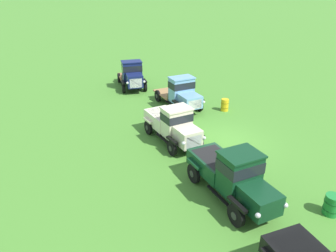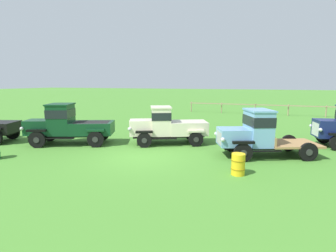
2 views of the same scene
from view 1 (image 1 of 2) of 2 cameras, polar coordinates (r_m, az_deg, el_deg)
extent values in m
plane|color=#47842D|center=(19.03, 10.25, -2.64)|extent=(240.00, 240.00, 0.00)
cube|color=black|center=(11.90, 24.43, -18.30)|extent=(1.01, 0.49, 0.12)
cylinder|color=black|center=(13.93, 17.49, -12.63)|extent=(0.91, 0.50, 0.91)
cylinder|color=#2D2D2D|center=(13.99, 17.81, -12.49)|extent=(0.31, 0.15, 0.32)
cylinder|color=black|center=(12.99, 11.77, -14.98)|extent=(0.91, 0.50, 0.91)
cylinder|color=#2D2D2D|center=(12.94, 11.39, -15.12)|extent=(0.31, 0.15, 0.32)
cylinder|color=black|center=(15.89, 9.82, -6.66)|extent=(0.91, 0.50, 0.91)
cylinder|color=#2D2D2D|center=(15.94, 10.12, -6.56)|extent=(0.31, 0.15, 0.32)
cylinder|color=black|center=(15.08, 4.49, -8.22)|extent=(0.91, 0.50, 0.91)
cylinder|color=#2D2D2D|center=(15.03, 4.15, -8.31)|extent=(0.31, 0.15, 0.32)
cube|color=black|center=(14.33, 10.81, -10.21)|extent=(4.53, 2.56, 0.12)
cube|color=#0F381E|center=(12.98, 15.61, -12.32)|extent=(1.74, 1.62, 0.84)
cube|color=silver|center=(12.64, 17.58, -14.01)|extent=(0.41, 0.89, 0.63)
sphere|color=silver|center=(12.98, 19.77, -12.86)|extent=(0.20, 0.20, 0.20)
sphere|color=silver|center=(12.23, 15.39, -14.80)|extent=(0.20, 0.20, 0.20)
cube|color=black|center=(13.63, 17.76, -10.93)|extent=(1.04, 0.58, 0.12)
cube|color=black|center=(12.68, 11.97, -13.22)|extent=(1.04, 0.58, 0.12)
cube|color=#0F381E|center=(13.52, 12.30, -8.08)|extent=(1.64, 1.82, 1.69)
cube|color=black|center=(13.32, 12.45, -6.71)|extent=(1.70, 1.87, 0.47)
cube|color=#0F381E|center=(13.07, 12.65, -4.83)|extent=(1.78, 1.93, 0.08)
cube|color=black|center=(14.56, 14.33, -10.05)|extent=(1.56, 0.75, 0.05)
cube|color=black|center=(13.69, 8.82, -12.01)|extent=(1.56, 0.75, 0.05)
cube|color=#0F381E|center=(14.96, 8.06, -6.47)|extent=(2.76, 2.33, 0.70)
cube|color=black|center=(14.80, 8.13, -5.41)|extent=(2.32, 1.97, 0.06)
cube|color=#0F381E|center=(15.63, 9.95, -5.08)|extent=(1.00, 0.56, 0.12)
cube|color=#0F381E|center=(14.81, 4.55, -6.58)|extent=(1.00, 0.56, 0.12)
cylinder|color=black|center=(17.93, 5.30, -2.65)|extent=(0.82, 0.50, 0.82)
cylinder|color=#2D2D2D|center=(17.98, 5.57, -2.57)|extent=(0.27, 0.15, 0.29)
cylinder|color=black|center=(17.16, 0.70, -3.87)|extent=(0.82, 0.50, 0.82)
cylinder|color=#2D2D2D|center=(17.12, 0.41, -3.95)|extent=(0.27, 0.15, 0.29)
cylinder|color=black|center=(20.13, 0.79, 0.68)|extent=(0.82, 0.50, 0.82)
cylinder|color=#2D2D2D|center=(20.18, 1.04, 0.74)|extent=(0.27, 0.15, 0.29)
cylinder|color=black|center=(19.45, -3.44, -0.27)|extent=(0.82, 0.50, 0.82)
cylinder|color=#2D2D2D|center=(19.41, -3.71, -0.33)|extent=(0.27, 0.15, 0.29)
cube|color=black|center=(18.57, 0.81, -1.24)|extent=(4.10, 2.53, 0.12)
cube|color=beige|center=(17.12, 3.43, -1.80)|extent=(1.63, 1.58, 0.88)
cube|color=silver|center=(16.69, 4.51, -2.75)|extent=(0.43, 0.85, 0.66)
sphere|color=silver|center=(16.96, 6.29, -2.09)|extent=(0.20, 0.20, 0.20)
sphere|color=silver|center=(16.36, 2.71, -3.04)|extent=(0.20, 0.20, 0.20)
cube|color=black|center=(17.72, 5.36, -1.32)|extent=(0.95, 0.58, 0.12)
cube|color=black|center=(16.94, 0.71, -2.50)|extent=(0.95, 0.58, 0.12)
cube|color=beige|center=(17.87, 1.51, 0.64)|extent=(1.56, 1.75, 1.56)
cube|color=black|center=(17.73, 1.52, 1.67)|extent=(1.61, 1.80, 0.44)
cube|color=beige|center=(17.55, 1.54, 3.08)|extent=(1.68, 1.86, 0.08)
cube|color=black|center=(18.69, 3.46, -1.16)|extent=(1.39, 0.74, 0.05)
cube|color=black|center=(17.97, -0.92, -2.24)|extent=(1.39, 0.74, 0.05)
cube|color=beige|center=(19.31, -0.86, 1.26)|extent=(2.57, 2.27, 0.76)
cube|color=black|center=(19.17, -0.87, 2.22)|extent=(2.17, 1.92, 0.06)
cube|color=beige|center=(19.95, 0.80, 1.89)|extent=(0.91, 0.56, 0.12)
cube|color=beige|center=(19.26, -3.47, 0.97)|extent=(0.91, 0.56, 0.12)
cylinder|color=black|center=(22.84, 5.48, 3.63)|extent=(0.85, 0.46, 0.86)
cylinder|color=#2D2D2D|center=(22.88, 5.67, 3.66)|extent=(0.29, 0.14, 0.30)
cylinder|color=black|center=(22.00, 1.48, 2.89)|extent=(0.85, 0.46, 0.86)
cylinder|color=#2D2D2D|center=(21.97, 1.27, 2.86)|extent=(0.29, 0.14, 0.30)
cylinder|color=black|center=(25.29, 1.91, 5.87)|extent=(0.85, 0.46, 0.86)
cylinder|color=#2D2D2D|center=(25.33, 2.09, 5.90)|extent=(0.29, 0.14, 0.30)
cylinder|color=black|center=(24.54, -1.81, 5.27)|extent=(0.85, 0.46, 0.86)
cylinder|color=#2D2D2D|center=(24.51, -1.99, 5.23)|extent=(0.29, 0.14, 0.30)
cube|color=black|center=(23.58, 1.75, 4.64)|extent=(4.42, 2.58, 0.12)
cube|color=#70A3D1|center=(22.04, 3.82, 4.42)|extent=(1.77, 1.69, 0.82)
cube|color=silver|center=(21.52, 4.70, 3.76)|extent=(0.43, 0.94, 0.61)
sphere|color=silver|center=(21.83, 6.24, 4.17)|extent=(0.20, 0.20, 0.20)
sphere|color=silver|center=(21.17, 3.15, 3.62)|extent=(0.20, 0.20, 0.20)
cube|color=black|center=(22.67, 5.53, 4.76)|extent=(0.99, 0.56, 0.12)
cube|color=black|center=(21.83, 1.49, 4.06)|extent=(0.99, 0.56, 0.12)
cube|color=#70A3D1|center=(22.88, 2.36, 6.34)|extent=(1.52, 1.84, 1.65)
cube|color=black|center=(22.76, 2.38, 7.22)|extent=(1.57, 1.89, 0.46)
cube|color=#70A3D1|center=(22.62, 2.40, 8.41)|extent=(1.63, 1.94, 0.08)
cube|color=black|center=(23.67, 4.09, 4.62)|extent=(1.33, 0.66, 0.05)
cube|color=black|center=(22.88, 0.26, 3.95)|extent=(1.33, 0.66, 0.05)
cube|color=#9E7547|center=(24.54, 0.45, 5.75)|extent=(2.90, 2.60, 0.10)
cube|color=#9E7547|center=(23.50, 1.72, 5.45)|extent=(0.73, 1.61, 0.44)
cylinder|color=black|center=(26.84, -4.02, 6.92)|extent=(0.85, 0.35, 0.82)
cylinder|color=#2D2D2D|center=(26.86, -3.78, 6.94)|extent=(0.29, 0.08, 0.29)
cylinder|color=black|center=(26.59, -7.75, 6.58)|extent=(0.85, 0.35, 0.82)
cylinder|color=#2D2D2D|center=(26.58, -7.99, 6.55)|extent=(0.29, 0.08, 0.29)
cylinder|color=black|center=(29.58, -5.13, 8.60)|extent=(0.85, 0.35, 0.82)
cylinder|color=#2D2D2D|center=(29.60, -4.91, 8.61)|extent=(0.29, 0.08, 0.29)
cylinder|color=black|center=(29.35, -8.53, 8.29)|extent=(0.85, 0.35, 0.82)
cylinder|color=#2D2D2D|center=(29.34, -8.75, 8.27)|extent=(0.29, 0.08, 0.29)
cube|color=black|center=(28.02, -6.37, 7.78)|extent=(4.28, 1.75, 0.12)
cube|color=#141E51|center=(26.33, -5.86, 7.92)|extent=(1.51, 1.45, 0.96)
cube|color=silver|center=(25.76, -5.63, 7.43)|extent=(0.24, 0.96, 0.72)
sphere|color=silver|center=(25.84, -4.18, 7.70)|extent=(0.20, 0.20, 0.20)
sphere|color=silver|center=(25.64, -7.09, 7.44)|extent=(0.20, 0.20, 0.20)
cube|color=black|center=(26.70, -4.05, 7.87)|extent=(0.97, 0.38, 0.12)
cube|color=black|center=(26.45, -7.80, 7.53)|extent=(0.97, 0.38, 0.12)
cube|color=#141E51|center=(27.33, -6.30, 9.30)|extent=(1.28, 1.71, 1.68)
cube|color=black|center=(27.23, -6.34, 10.07)|extent=(1.33, 1.75, 0.47)
cube|color=#141E51|center=(27.10, -6.39, 11.09)|extent=(1.39, 1.79, 0.08)
cube|color=black|center=(27.81, -4.49, 7.69)|extent=(1.41, 0.41, 0.05)
cube|color=black|center=(27.57, -8.02, 7.36)|extent=(1.41, 0.41, 0.05)
cube|color=olive|center=(29.08, -6.74, 8.63)|extent=(2.54, 2.18, 0.10)
cube|color=olive|center=(27.99, -6.43, 8.49)|extent=(0.40, 1.65, 0.44)
cylinder|color=gold|center=(23.14, 9.86, 3.64)|extent=(0.52, 0.52, 0.85)
cylinder|color=#896E0F|center=(23.08, 9.89, 4.03)|extent=(0.55, 0.55, 0.03)
cylinder|color=#896E0F|center=(23.20, 9.83, 3.25)|extent=(0.55, 0.55, 0.03)
cylinder|color=#1E7F33|center=(14.73, 26.64, -12.18)|extent=(0.61, 0.61, 0.87)
cylinder|color=#124C1E|center=(14.64, 26.77, -11.63)|extent=(0.64, 0.64, 0.03)
cylinder|color=#124C1E|center=(14.83, 26.51, -12.72)|extent=(0.64, 0.64, 0.03)
camera|label=2|loc=(27.16, 31.65, 10.51)|focal=28.00mm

